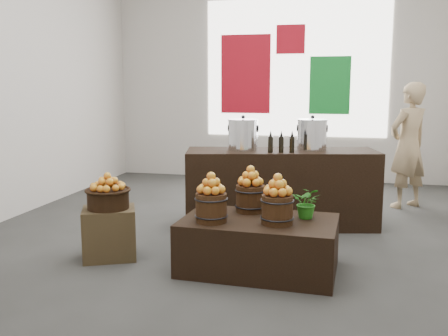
% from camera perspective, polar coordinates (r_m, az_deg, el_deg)
% --- Properties ---
extents(ground, '(7.00, 7.00, 0.00)m').
position_cam_1_polar(ground, '(5.90, 1.88, -7.22)').
color(ground, '#363734').
rests_on(ground, ground).
extents(back_wall, '(6.00, 0.04, 4.00)m').
position_cam_1_polar(back_wall, '(9.13, 6.30, 11.25)').
color(back_wall, '#BBB5AC').
rests_on(back_wall, ground).
extents(back_opening, '(3.20, 0.02, 2.40)m').
position_cam_1_polar(back_opening, '(9.07, 8.20, 11.22)').
color(back_opening, white).
rests_on(back_opening, back_wall).
extents(deco_red_left, '(0.90, 0.04, 1.40)m').
position_cam_1_polar(deco_red_left, '(9.18, 2.48, 10.66)').
color(deco_red_left, '#A70C1B').
rests_on(deco_red_left, back_wall).
extents(deco_green_right, '(0.70, 0.04, 1.00)m').
position_cam_1_polar(deco_green_right, '(9.03, 12.00, 9.22)').
color(deco_green_right, '#137F2A').
rests_on(deco_green_right, back_wall).
extents(deco_red_upper, '(0.50, 0.04, 0.50)m').
position_cam_1_polar(deco_red_upper, '(9.11, 7.62, 14.38)').
color(deco_red_upper, '#A70C1B').
rests_on(deco_red_upper, back_wall).
extents(crate, '(0.63, 0.58, 0.50)m').
position_cam_1_polar(crate, '(5.07, -12.95, -7.27)').
color(crate, brown).
rests_on(crate, ground).
extents(wicker_basket, '(0.40, 0.40, 0.18)m').
position_cam_1_polar(wicker_basket, '(4.99, -13.10, -3.50)').
color(wicker_basket, black).
rests_on(wicker_basket, crate).
extents(apples_in_basket, '(0.31, 0.31, 0.17)m').
position_cam_1_polar(apples_in_basket, '(4.95, -13.17, -1.52)').
color(apples_in_basket, '#AC051A').
rests_on(apples_in_basket, wicker_basket).
extents(display_table, '(1.43, 0.92, 0.48)m').
position_cam_1_polar(display_table, '(4.64, 3.99, -8.74)').
color(display_table, black).
rests_on(display_table, ground).
extents(apple_bucket_front_left, '(0.28, 0.28, 0.26)m').
position_cam_1_polar(apple_bucket_front_left, '(4.45, -1.47, -4.55)').
color(apple_bucket_front_left, '#3B2510').
rests_on(apple_bucket_front_left, display_table).
extents(apples_in_bucket_front_left, '(0.21, 0.21, 0.19)m').
position_cam_1_polar(apples_in_bucket_front_left, '(4.40, -1.49, -1.74)').
color(apples_in_bucket_front_left, '#AC051A').
rests_on(apples_in_bucket_front_left, apple_bucket_front_left).
extents(apple_bucket_front_right, '(0.28, 0.28, 0.26)m').
position_cam_1_polar(apple_bucket_front_right, '(4.41, 6.10, -4.75)').
color(apple_bucket_front_right, '#3B2510').
rests_on(apple_bucket_front_right, display_table).
extents(apples_in_bucket_front_right, '(0.21, 0.21, 0.19)m').
position_cam_1_polar(apples_in_bucket_front_right, '(4.36, 6.15, -1.91)').
color(apples_in_bucket_front_right, '#AC051A').
rests_on(apples_in_bucket_front_right, apple_bucket_front_right).
extents(apple_bucket_rear, '(0.28, 0.28, 0.26)m').
position_cam_1_polar(apple_bucket_rear, '(4.81, 3.03, -3.51)').
color(apple_bucket_rear, '#3B2510').
rests_on(apple_bucket_rear, display_table).
extents(apples_in_bucket_rear, '(0.21, 0.21, 0.19)m').
position_cam_1_polar(apples_in_bucket_rear, '(4.77, 3.05, -0.90)').
color(apples_in_bucket_rear, '#AC051A').
rests_on(apples_in_bucket_rear, apple_bucket_rear).
extents(herb_garnish_right, '(0.29, 0.26, 0.29)m').
position_cam_1_polar(herb_garnish_right, '(4.62, 9.51, -3.93)').
color(herb_garnish_right, '#1F6B16').
rests_on(herb_garnish_right, display_table).
extents(herb_garnish_left, '(0.19, 0.18, 0.29)m').
position_cam_1_polar(herb_garnish_left, '(4.79, -2.16, -3.38)').
color(herb_garnish_left, '#1F6B16').
rests_on(herb_garnish_left, display_table).
extents(counter, '(2.36, 1.20, 0.93)m').
position_cam_1_polar(counter, '(6.09, 6.52, -2.28)').
color(counter, black).
rests_on(counter, ground).
extents(stock_pot_left, '(0.35, 0.35, 0.35)m').
position_cam_1_polar(stock_pot_left, '(5.96, 2.20, 3.72)').
color(stock_pot_left, silver).
rests_on(stock_pot_left, counter).
extents(stock_pot_center, '(0.35, 0.35, 0.35)m').
position_cam_1_polar(stock_pot_center, '(6.04, 10.03, 3.67)').
color(stock_pot_center, silver).
rests_on(stock_pot_center, counter).
extents(oil_cruets, '(0.25, 0.11, 0.26)m').
position_cam_1_polar(oil_cruets, '(5.77, 6.86, 3.02)').
color(oil_cruets, black).
rests_on(oil_cruets, counter).
extents(shopper, '(0.75, 0.73, 1.74)m').
position_cam_1_polar(shopper, '(7.35, 20.30, 2.41)').
color(shopper, tan).
rests_on(shopper, ground).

